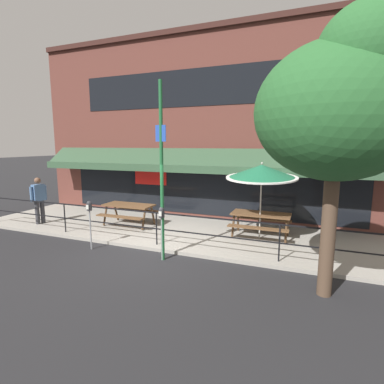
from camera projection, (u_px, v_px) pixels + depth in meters
ground_plane at (152, 251)px, 8.51m from camera, size 120.00×120.00×0.00m
patio_deck at (180, 231)px, 10.34m from camera, size 15.00×4.00×0.10m
restaurant_building at (203, 128)px, 11.81m from camera, size 15.00×1.60×7.36m
patio_railing at (156, 221)px, 8.66m from camera, size 13.84×0.04×0.97m
picnic_table_left at (129, 209)px, 10.78m from camera, size 1.80×1.42×0.76m
picnic_table_centre at (261, 218)px, 9.40m from camera, size 1.80×1.42×0.76m
patio_umbrella_centre at (262, 172)px, 9.02m from camera, size 2.14×2.14×2.38m
pedestrian_walking at (39, 198)px, 10.95m from camera, size 0.32×0.61×1.71m
parking_meter_near at (89, 210)px, 8.48m from camera, size 0.15×0.16×1.42m
parking_meter_far at (162, 217)px, 7.68m from camera, size 0.15×0.16×1.42m
street_sign_pole at (162, 171)px, 7.51m from camera, size 0.28×0.09×4.54m
street_tree_curbside at (343, 102)px, 5.38m from camera, size 3.02×2.72×5.34m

